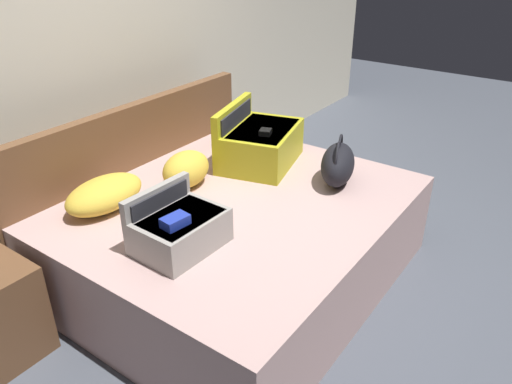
{
  "coord_description": "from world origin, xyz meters",
  "views": [
    {
      "loc": [
        -2.08,
        -1.22,
        2.0
      ],
      "look_at": [
        0.0,
        0.27,
        0.65
      ],
      "focal_mm": 35.04,
      "sensor_mm": 36.0,
      "label": 1
    }
  ],
  "objects_px": {
    "duffel_bag": "(338,164)",
    "pillow_center_head": "(186,169)",
    "hard_case_large": "(260,143)",
    "pillow_near_headboard": "(105,194)",
    "bed": "(239,239)",
    "hard_case_medium": "(179,228)"
  },
  "relations": [
    {
      "from": "pillow_center_head",
      "to": "pillow_near_headboard",
      "type": "bearing_deg",
      "value": 159.69
    },
    {
      "from": "bed",
      "to": "duffel_bag",
      "type": "relative_size",
      "value": 4.39
    },
    {
      "from": "pillow_near_headboard",
      "to": "duffel_bag",
      "type": "bearing_deg",
      "value": -41.13
    },
    {
      "from": "hard_case_medium",
      "to": "bed",
      "type": "bearing_deg",
      "value": 6.77
    },
    {
      "from": "bed",
      "to": "pillow_near_headboard",
      "type": "relative_size",
      "value": 4.04
    },
    {
      "from": "pillow_near_headboard",
      "to": "bed",
      "type": "bearing_deg",
      "value": -48.42
    },
    {
      "from": "pillow_near_headboard",
      "to": "hard_case_medium",
      "type": "bearing_deg",
      "value": -94.18
    },
    {
      "from": "hard_case_large",
      "to": "pillow_near_headboard",
      "type": "relative_size",
      "value": 1.39
    },
    {
      "from": "hard_case_large",
      "to": "pillow_center_head",
      "type": "relative_size",
      "value": 1.93
    },
    {
      "from": "hard_case_large",
      "to": "hard_case_medium",
      "type": "xyz_separation_m",
      "value": [
        -1.09,
        -0.27,
        -0.04
      ]
    },
    {
      "from": "duffel_bag",
      "to": "pillow_center_head",
      "type": "height_order",
      "value": "duffel_bag"
    },
    {
      "from": "duffel_bag",
      "to": "pillow_near_headboard",
      "type": "height_order",
      "value": "duffel_bag"
    },
    {
      "from": "hard_case_large",
      "to": "duffel_bag",
      "type": "bearing_deg",
      "value": -101.19
    },
    {
      "from": "bed",
      "to": "hard_case_medium",
      "type": "bearing_deg",
      "value": -174.74
    },
    {
      "from": "pillow_center_head",
      "to": "bed",
      "type": "bearing_deg",
      "value": -86.88
    },
    {
      "from": "duffel_bag",
      "to": "pillow_near_headboard",
      "type": "bearing_deg",
      "value": 138.87
    },
    {
      "from": "bed",
      "to": "pillow_center_head",
      "type": "relative_size",
      "value": 5.61
    },
    {
      "from": "hard_case_large",
      "to": "pillow_center_head",
      "type": "bearing_deg",
      "value": 146.16
    },
    {
      "from": "hard_case_medium",
      "to": "duffel_bag",
      "type": "bearing_deg",
      "value": -13.87
    },
    {
      "from": "pillow_near_headboard",
      "to": "pillow_center_head",
      "type": "relative_size",
      "value": 1.39
    },
    {
      "from": "hard_case_medium",
      "to": "duffel_bag",
      "type": "xyz_separation_m",
      "value": [
        1.13,
        -0.31,
        0.02
      ]
    },
    {
      "from": "hard_case_large",
      "to": "duffel_bag",
      "type": "height_order",
      "value": "hard_case_large"
    }
  ]
}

